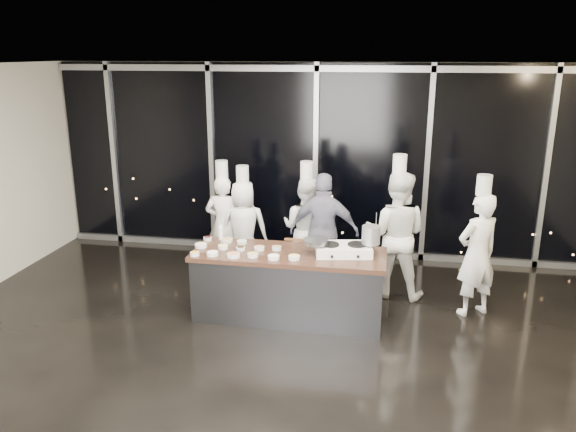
# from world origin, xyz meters

# --- Properties ---
(ground) EXTENTS (9.00, 9.00, 0.00)m
(ground) POSITION_xyz_m (0.00, 0.00, 0.00)
(ground) COLOR black
(ground) RESTS_ON ground
(room_shell) EXTENTS (9.02, 7.02, 3.21)m
(room_shell) POSITION_xyz_m (0.18, 0.00, 2.25)
(room_shell) COLOR beige
(room_shell) RESTS_ON ground
(window_wall) EXTENTS (8.90, 0.11, 3.20)m
(window_wall) POSITION_xyz_m (0.00, 3.43, 1.60)
(window_wall) COLOR black
(window_wall) RESTS_ON ground
(demo_counter) EXTENTS (2.46, 0.86, 0.90)m
(demo_counter) POSITION_xyz_m (0.00, 0.90, 0.45)
(demo_counter) COLOR #35363A
(demo_counter) RESTS_ON ground
(stove) EXTENTS (0.76, 0.55, 0.14)m
(stove) POSITION_xyz_m (0.69, 0.96, 0.96)
(stove) COLOR white
(stove) RESTS_ON demo_counter
(frying_pan) EXTENTS (0.58, 0.38, 0.05)m
(frying_pan) POSITION_xyz_m (0.33, 0.91, 1.07)
(frying_pan) COLOR slate
(frying_pan) RESTS_ON stove
(stock_pot) EXTENTS (0.27, 0.27, 0.23)m
(stock_pot) POSITION_xyz_m (1.02, 1.02, 1.15)
(stock_pot) COLOR #ABABAD
(stock_pot) RESTS_ON stove
(prep_bowls) EXTENTS (1.43, 0.72, 0.05)m
(prep_bowls) POSITION_xyz_m (-0.64, 0.83, 0.93)
(prep_bowls) COLOR silver
(prep_bowls) RESTS_ON demo_counter
(squeeze_bottle) EXTENTS (0.06, 0.06, 0.23)m
(squeeze_bottle) POSITION_xyz_m (-1.00, 1.24, 1.01)
(squeeze_bottle) COLOR white
(squeeze_bottle) RESTS_ON demo_counter
(chef_far_left) EXTENTS (0.57, 0.38, 1.78)m
(chef_far_left) POSITION_xyz_m (-1.28, 2.27, 0.80)
(chef_far_left) COLOR white
(chef_far_left) RESTS_ON ground
(chef_left) EXTENTS (0.80, 0.59, 1.72)m
(chef_left) POSITION_xyz_m (-0.95, 2.24, 0.76)
(chef_left) COLOR white
(chef_left) RESTS_ON ground
(chef_center) EXTENTS (0.91, 0.80, 1.82)m
(chef_center) POSITION_xyz_m (0.02, 2.26, 0.81)
(chef_center) COLOR white
(chef_center) RESTS_ON ground
(guest) EXTENTS (1.01, 0.44, 1.71)m
(guest) POSITION_xyz_m (0.32, 1.98, 0.86)
(guest) COLOR #17163E
(guest) RESTS_ON ground
(chef_right) EXTENTS (0.96, 0.80, 2.03)m
(chef_right) POSITION_xyz_m (1.34, 1.88, 0.91)
(chef_right) COLOR white
(chef_right) RESTS_ON ground
(chef_side) EXTENTS (0.72, 0.66, 1.88)m
(chef_side) POSITION_xyz_m (2.38, 1.45, 0.85)
(chef_side) COLOR white
(chef_side) RESTS_ON ground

